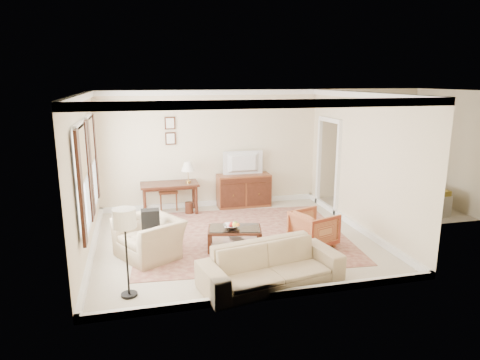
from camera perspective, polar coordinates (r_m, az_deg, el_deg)
name	(u,v)px	position (r m, az deg, el deg)	size (l,w,h in m)	color
room_shell	(234,116)	(8.14, -0.86, 8.53)	(5.51, 5.01, 2.91)	beige
annex_bedroom	(398,194)	(11.40, 20.33, -1.80)	(3.00, 2.70, 2.90)	beige
window_front	(82,180)	(7.42, -20.28, 0.03)	(0.12, 1.56, 1.80)	#CCB284
window_rear	(91,162)	(8.98, -19.25, 2.31)	(0.12, 1.56, 1.80)	#CCB284
doorway	(328,166)	(10.65, 11.63, 1.81)	(0.10, 1.12, 2.25)	white
rug	(241,236)	(8.87, 0.20, -7.45)	(4.19, 3.59, 0.01)	maroon
writing_desk	(170,188)	(10.30, -9.38, -1.03)	(1.35, 0.68, 0.74)	#441F13
desk_chair	(168,188)	(10.66, -9.62, -1.12)	(0.45, 0.45, 1.05)	brown
desk_lamp	(188,172)	(10.26, -6.94, 1.07)	(0.32, 0.32, 0.50)	silver
framed_prints	(170,131)	(10.47, -9.29, 6.51)	(0.25, 0.04, 0.68)	#441F13
sideboard	(244,190)	(10.80, 0.48, -1.38)	(1.33, 0.51, 0.82)	brown
tv	(244,156)	(10.59, 0.52, 3.26)	(0.96, 0.55, 0.13)	black
coffee_table	(235,233)	(8.13, -0.72, -7.04)	(1.10, 0.79, 0.42)	#441F13
fruit_bowl	(231,226)	(8.04, -1.18, -6.12)	(0.42, 0.42, 0.10)	silver
book_a	(231,239)	(8.24, -1.16, -7.91)	(0.28, 0.04, 0.38)	brown
book_b	(241,243)	(8.08, 0.19, -8.39)	(0.28, 0.03, 0.38)	brown
striped_armchair	(314,227)	(8.39, 9.81, -6.18)	(0.73, 0.69, 0.75)	maroon
club_armchair	(149,231)	(7.91, -12.01, -6.72)	(1.09, 0.71, 0.96)	tan
backpack	(150,219)	(7.81, -11.87, -5.07)	(0.32, 0.22, 0.40)	black
sofa	(271,259)	(6.75, 4.19, -10.44)	(2.23, 0.65, 0.87)	tan
floor_lamp	(125,225)	(6.37, -15.12, -5.80)	(0.33, 0.33, 1.36)	black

